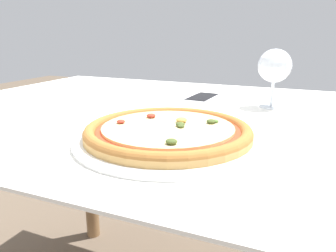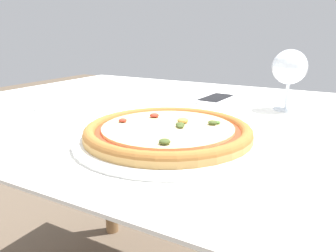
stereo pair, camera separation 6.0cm
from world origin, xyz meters
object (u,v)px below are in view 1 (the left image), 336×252
Objects in this scene: dining_table at (153,143)px; wine_glass_far_left at (275,67)px; pizza_plate at (168,133)px; fork at (38,106)px; cell_phone at (202,98)px.

wine_glass_far_left reaches higher than dining_table.
pizza_plate is 2.05× the size of fork.
fork is at bearing 163.34° from pizza_plate.
fork is (-0.44, 0.13, -0.01)m from pizza_plate.
pizza_plate is 0.41m from wine_glass_far_left.
wine_glass_far_left is (0.28, 0.15, 0.20)m from dining_table.
pizza_plate is (0.14, -0.23, 0.11)m from dining_table.
fork is 1.09× the size of wine_glass_far_left.
pizza_plate is 0.40m from cell_phone.
wine_glass_far_left is (0.14, 0.37, 0.09)m from pizza_plate.
pizza_plate is at bearing -16.66° from fork.
pizza_plate is 2.24× the size of wine_glass_far_left.
cell_phone is at bearing 64.00° from dining_table.
wine_glass_far_left is 0.23m from cell_phone.
dining_table is at bearing 17.47° from fork.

